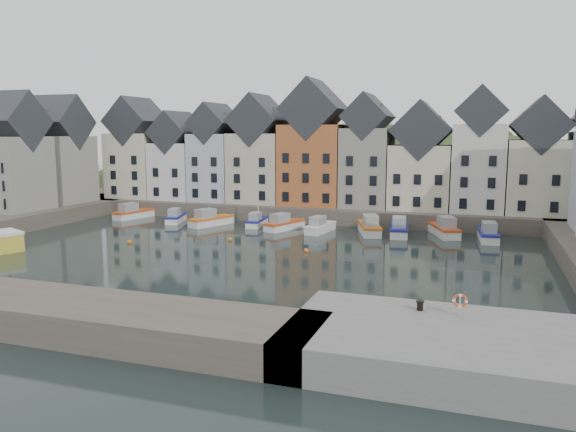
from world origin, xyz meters
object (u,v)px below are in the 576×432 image
at_px(boat_a, 133,213).
at_px(mooring_bollard, 420,305).
at_px(boat_d, 257,221).
at_px(life_ring_post, 460,301).

bearing_deg(boat_a, mooring_bollard, -26.22).
xyz_separation_m(boat_d, mooring_bollard, (24.64, -35.48, 1.63)).
bearing_deg(mooring_bollard, life_ring_post, -8.42).
relative_size(mooring_bollard, life_ring_post, 0.43).
bearing_deg(life_ring_post, boat_a, 141.83).
xyz_separation_m(boat_a, boat_d, (19.47, -0.61, -0.06)).
height_order(boat_a, boat_d, boat_d).
relative_size(boat_d, life_ring_post, 8.05).
distance_m(boat_d, mooring_bollard, 43.22).
xyz_separation_m(boat_d, life_ring_post, (26.85, -35.81, 2.18)).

